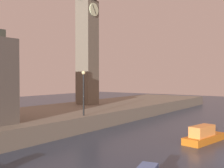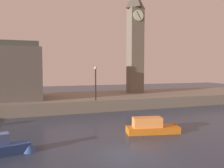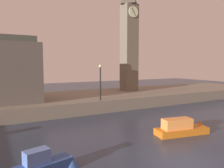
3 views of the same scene
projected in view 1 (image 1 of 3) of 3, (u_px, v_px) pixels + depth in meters
name	position (u px, v px, depth m)	size (l,w,h in m)	color
far_embankment	(34.00, 121.00, 28.41)	(70.00, 12.00, 1.50)	slate
clock_tower	(87.00, 39.00, 37.64)	(2.48, 2.52, 17.06)	#6B6051
streetlamp	(84.00, 88.00, 26.66)	(0.36, 0.36, 4.28)	black
boat_patrol_orange	(206.00, 135.00, 22.60)	(5.32, 2.22, 1.65)	orange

